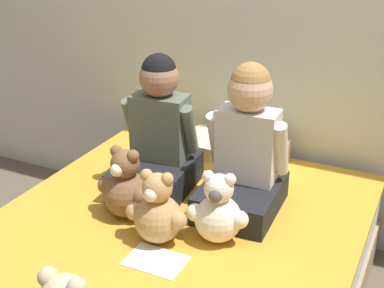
{
  "coord_description": "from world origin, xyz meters",
  "views": [
    {
      "loc": [
        0.86,
        -1.4,
        1.59
      ],
      "look_at": [
        0.0,
        0.36,
        0.72
      ],
      "focal_mm": 50.0,
      "sensor_mm": 36.0,
      "label": 1
    }
  ],
  "objects": [
    {
      "name": "teddy_bear_held_by_right_child",
      "position": [
        0.2,
        0.17,
        0.56
      ],
      "size": [
        0.24,
        0.18,
        0.28
      ],
      "rotation": [
        0.0,
        0.0,
        0.15
      ],
      "color": "silver",
      "rests_on": "bed"
    },
    {
      "name": "teddy_bear_between_children",
      "position": [
        -0.0,
        0.07,
        0.56
      ],
      "size": [
        0.24,
        0.18,
        0.29
      ],
      "rotation": [
        0.0,
        0.0,
        0.09
      ],
      "color": "tan",
      "rests_on": "bed"
    },
    {
      "name": "pillow_at_headboard",
      "position": [
        0.0,
        0.82,
        0.5
      ],
      "size": [
        0.49,
        0.28,
        0.11
      ],
      "color": "beige",
      "rests_on": "bed"
    },
    {
      "name": "child_on_left",
      "position": [
        -0.2,
        0.44,
        0.68
      ],
      "size": [
        0.34,
        0.42,
        0.6
      ],
      "rotation": [
        0.0,
        0.0,
        0.08
      ],
      "color": "black",
      "rests_on": "bed"
    },
    {
      "name": "child_on_right",
      "position": [
        0.2,
        0.44,
        0.69
      ],
      "size": [
        0.34,
        0.41,
        0.61
      ],
      "rotation": [
        0.0,
        0.0,
        0.04
      ],
      "color": "black",
      "rests_on": "bed"
    },
    {
      "name": "teddy_bear_held_by_left_child",
      "position": [
        -0.2,
        0.17,
        0.57
      ],
      "size": [
        0.25,
        0.19,
        0.3
      ],
      "rotation": [
        0.0,
        0.0,
        -0.12
      ],
      "color": "brown",
      "rests_on": "bed"
    },
    {
      "name": "sign_card",
      "position": [
        0.06,
        -0.05,
        0.44
      ],
      "size": [
        0.21,
        0.15,
        0.0
      ],
      "color": "white",
      "rests_on": "bed"
    }
  ]
}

